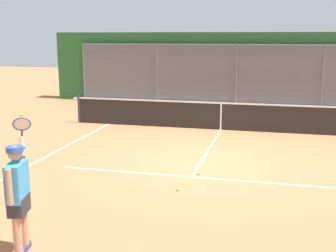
# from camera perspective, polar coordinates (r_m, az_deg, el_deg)

# --- Properties ---
(ground_plane) EXTENTS (60.00, 60.00, 0.00)m
(ground_plane) POSITION_cam_1_polar(r_m,az_deg,el_deg) (11.18, 4.40, -4.78)
(ground_plane) COLOR #B76B42
(court_line_markings) EXTENTS (8.33, 9.63, 0.01)m
(court_line_markings) POSITION_cam_1_polar(r_m,az_deg,el_deg) (9.71, 2.85, -7.33)
(court_line_markings) COLOR white
(court_line_markings) RESTS_ON ground
(fence_backdrop) EXTENTS (18.06, 1.37, 3.36)m
(fence_backdrop) POSITION_cam_1_polar(r_m,az_deg,el_deg) (20.71, 9.12, 7.45)
(fence_backdrop) COLOR #565B60
(fence_backdrop) RESTS_ON ground
(tennis_net) EXTENTS (10.71, 0.09, 1.07)m
(tennis_net) POSITION_cam_1_polar(r_m,az_deg,el_deg) (14.97, 7.01, 1.36)
(tennis_net) COLOR #2D2D2D
(tennis_net) RESTS_ON ground
(tennis_player) EXTENTS (0.70, 1.30, 1.95)m
(tennis_player) POSITION_cam_1_polar(r_m,az_deg,el_deg) (6.69, -19.21, -8.18)
(tennis_player) COLOR navy
(tennis_player) RESTS_ON ground
(tennis_ball_by_sideline) EXTENTS (0.07, 0.07, 0.07)m
(tennis_ball_by_sideline) POSITION_cam_1_polar(r_m,az_deg,el_deg) (10.18, 4.08, -6.26)
(tennis_ball_by_sideline) COLOR #D6E042
(tennis_ball_by_sideline) RESTS_ON ground
(tennis_ball_near_baseline) EXTENTS (0.07, 0.07, 0.07)m
(tennis_ball_near_baseline) POSITION_cam_1_polar(r_m,az_deg,el_deg) (9.16, 1.34, -8.33)
(tennis_ball_near_baseline) COLOR #D6E042
(tennis_ball_near_baseline) RESTS_ON ground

